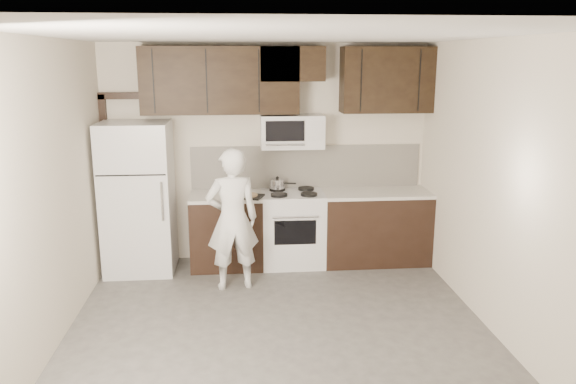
{
  "coord_description": "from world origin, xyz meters",
  "views": [
    {
      "loc": [
        -0.34,
        -4.7,
        2.52
      ],
      "look_at": [
        0.15,
        0.9,
        1.17
      ],
      "focal_mm": 35.0,
      "sensor_mm": 36.0,
      "label": 1
    }
  ],
  "objects": [
    {
      "name": "person",
      "position": [
        -0.43,
        1.25,
        0.79
      ],
      "size": [
        0.64,
        0.47,
        1.59
      ],
      "primitive_type": "imported",
      "rotation": [
        0.0,
        0.0,
        3.31
      ],
      "color": "silver",
      "rests_on": "floor"
    },
    {
      "name": "backsplash",
      "position": [
        0.5,
        2.24,
        1.18
      ],
      "size": [
        2.9,
        0.02,
        0.54
      ],
      "primitive_type": "cube",
      "color": "silver",
      "rests_on": "counter_run"
    },
    {
      "name": "door_trim",
      "position": [
        -1.92,
        2.21,
        1.25
      ],
      "size": [
        0.5,
        0.08,
        2.12
      ],
      "color": "black",
      "rests_on": "floor"
    },
    {
      "name": "refrigerator",
      "position": [
        -1.55,
        1.89,
        0.9
      ],
      "size": [
        0.8,
        0.76,
        1.8
      ],
      "color": "silver",
      "rests_on": "floor"
    },
    {
      "name": "baking_tray",
      "position": [
        -0.26,
        1.78,
        0.92
      ],
      "size": [
        0.42,
        0.37,
        0.02
      ],
      "primitive_type": "cube",
      "rotation": [
        0.0,
        0.0,
        -0.34
      ],
      "color": "black",
      "rests_on": "counter_run"
    },
    {
      "name": "floor",
      "position": [
        0.0,
        0.0,
        0.0
      ],
      "size": [
        4.5,
        4.5,
        0.0
      ],
      "primitive_type": "plane",
      "color": "#4A4845",
      "rests_on": "ground"
    },
    {
      "name": "saucepan",
      "position": [
        0.12,
        2.09,
        0.98
      ],
      "size": [
        0.33,
        0.19,
        0.18
      ],
      "color": "silver",
      "rests_on": "stove"
    },
    {
      "name": "back_wall",
      "position": [
        0.0,
        2.25,
        1.35
      ],
      "size": [
        4.0,
        0.0,
        4.0
      ],
      "primitive_type": "plane",
      "rotation": [
        1.57,
        0.0,
        0.0
      ],
      "color": "beige",
      "rests_on": "ground"
    },
    {
      "name": "counter_run",
      "position": [
        0.6,
        1.94,
        0.46
      ],
      "size": [
        2.95,
        0.64,
        0.91
      ],
      "color": "black",
      "rests_on": "floor"
    },
    {
      "name": "microwave",
      "position": [
        0.3,
        2.06,
        1.65
      ],
      "size": [
        0.76,
        0.42,
        0.4
      ],
      "color": "silver",
      "rests_on": "upper_cabinets"
    },
    {
      "name": "upper_cabinets",
      "position": [
        0.21,
        2.08,
        2.28
      ],
      "size": [
        3.48,
        0.35,
        0.78
      ],
      "color": "black",
      "rests_on": "back_wall"
    },
    {
      "name": "pizza",
      "position": [
        -0.26,
        1.78,
        0.94
      ],
      "size": [
        0.31,
        0.31,
        0.02
      ],
      "primitive_type": "cylinder",
      "rotation": [
        0.0,
        0.0,
        -0.34
      ],
      "color": "beige",
      "rests_on": "baking_tray"
    },
    {
      "name": "ceiling",
      "position": [
        0.0,
        0.0,
        2.7
      ],
      "size": [
        4.5,
        4.5,
        0.0
      ],
      "primitive_type": "plane",
      "rotation": [
        3.14,
        0.0,
        0.0
      ],
      "color": "white",
      "rests_on": "back_wall"
    },
    {
      "name": "stove",
      "position": [
        0.3,
        1.94,
        0.46
      ],
      "size": [
        0.76,
        0.66,
        0.94
      ],
      "color": "silver",
      "rests_on": "floor"
    }
  ]
}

